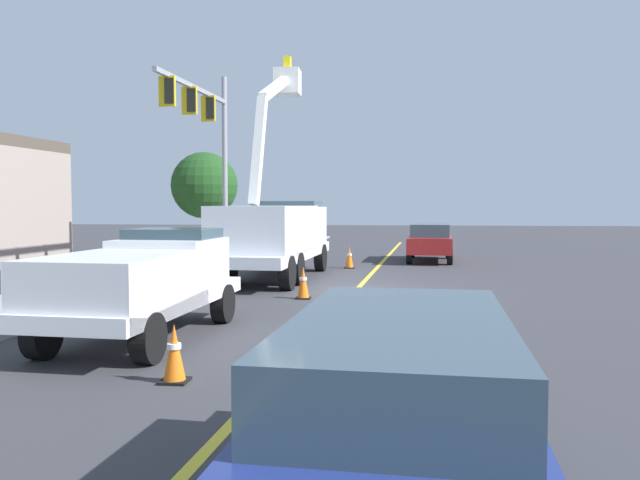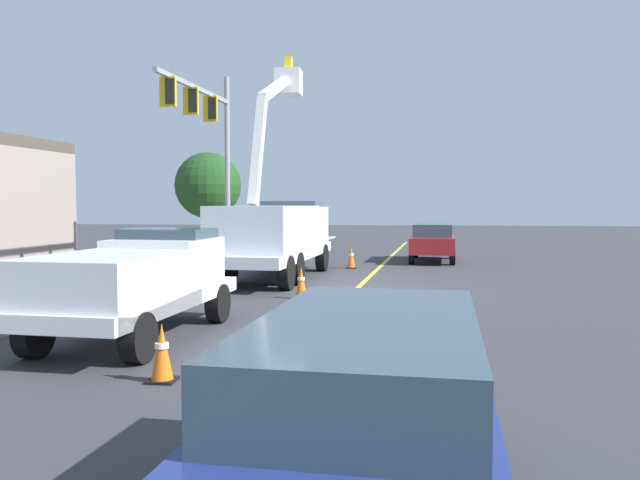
# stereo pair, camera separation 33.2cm
# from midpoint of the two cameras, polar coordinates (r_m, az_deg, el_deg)

# --- Properties ---
(ground) EXTENTS (120.00, 120.00, 0.00)m
(ground) POSITION_cam_midpoint_polar(r_m,az_deg,el_deg) (19.16, 3.52, -4.55)
(ground) COLOR #38383D
(sidewalk_far_side) EXTENTS (60.10, 7.96, 0.12)m
(sidewalk_far_side) POSITION_cam_midpoint_polar(r_m,az_deg,el_deg) (21.47, -16.80, -3.68)
(sidewalk_far_side) COLOR #9E9E99
(sidewalk_far_side) RESTS_ON ground
(lane_centre_stripe) EXTENTS (49.88, 3.80, 0.01)m
(lane_centre_stripe) POSITION_cam_midpoint_polar(r_m,az_deg,el_deg) (19.16, 3.52, -4.54)
(lane_centre_stripe) COLOR yellow
(lane_centre_stripe) RESTS_ON ground
(utility_bucket_truck) EXTENTS (8.36, 3.09, 7.87)m
(utility_bucket_truck) POSITION_cam_midpoint_polar(r_m,az_deg,el_deg) (22.39, -3.51, 0.77)
(utility_bucket_truck) COLOR white
(utility_bucket_truck) RESTS_ON ground
(service_pickup_truck) EXTENTS (5.74, 2.51, 2.06)m
(service_pickup_truck) POSITION_cam_midpoint_polar(r_m,az_deg,el_deg) (12.81, -15.18, -3.46)
(service_pickup_truck) COLOR white
(service_pickup_truck) RESTS_ON ground
(passing_minivan) EXTENTS (4.93, 2.24, 1.69)m
(passing_minivan) POSITION_cam_midpoint_polar(r_m,az_deg,el_deg) (29.55, 10.26, 0.02)
(passing_minivan) COLOR maroon
(passing_minivan) RESTS_ON ground
(trailing_sedan) EXTENTS (4.93, 2.24, 1.69)m
(trailing_sedan) POSITION_cam_midpoint_polar(r_m,az_deg,el_deg) (5.23, 6.04, -14.69)
(trailing_sedan) COLOR navy
(trailing_sedan) RESTS_ON ground
(traffic_cone_leading) EXTENTS (0.40, 0.40, 0.86)m
(traffic_cone_leading) POSITION_cam_midpoint_polar(r_m,az_deg,el_deg) (9.73, -12.82, -9.70)
(traffic_cone_leading) COLOR black
(traffic_cone_leading) RESTS_ON ground
(traffic_cone_mid_front) EXTENTS (0.40, 0.40, 0.88)m
(traffic_cone_mid_front) POSITION_cam_midpoint_polar(r_m,az_deg,el_deg) (17.61, -1.14, -3.80)
(traffic_cone_mid_front) COLOR black
(traffic_cone_mid_front) RESTS_ON ground
(traffic_cone_mid_rear) EXTENTS (0.40, 0.40, 0.89)m
(traffic_cone_mid_rear) POSITION_cam_midpoint_polar(r_m,az_deg,el_deg) (25.97, 3.14, -1.55)
(traffic_cone_mid_rear) COLOR black
(traffic_cone_mid_rear) RESTS_ON ground
(traffic_signal_mast) EXTENTS (6.97, 0.85, 7.92)m
(traffic_signal_mast) POSITION_cam_midpoint_polar(r_m,az_deg,el_deg) (25.87, -9.43, 9.51)
(traffic_signal_mast) COLOR gray
(traffic_signal_mast) RESTS_ON ground
(street_tree_right) EXTENTS (3.21, 3.21, 5.09)m
(street_tree_right) POSITION_cam_midpoint_polar(r_m,az_deg,el_deg) (31.85, -9.57, 4.75)
(street_tree_right) COLOR brown
(street_tree_right) RESTS_ON ground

